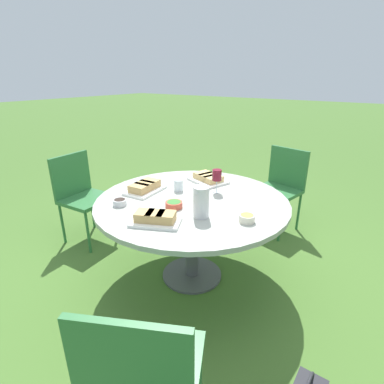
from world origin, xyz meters
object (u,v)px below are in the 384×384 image
Objects in this scene: dining_table at (192,209)px; wine_glass at (217,176)px; chair_far_back at (81,191)px; chair_near_right at (281,183)px; chair_near_left at (143,372)px; water_pitcher at (201,202)px.

wine_glass is at bearing 161.35° from dining_table.
chair_near_right is at bearing 131.77° from chair_far_back.
chair_near_left is at bearing 60.34° from chair_far_back.
chair_near_right is at bearing 178.45° from water_pitcher.
dining_table is 0.34m from wine_glass.
chair_near_right is at bearing 168.18° from dining_table.
water_pitcher reaches higher than chair_near_left.
chair_near_left and chair_near_right have the same top height.
chair_near_left is 1.55m from wine_glass.
dining_table is 0.37m from water_pitcher.
water_pitcher is 0.48m from wine_glass.
water_pitcher is (0.22, 0.23, 0.19)m from dining_table.
wine_glass is at bearing 104.12° from chair_far_back.
dining_table is at bearing 94.81° from chair_far_back.
water_pitcher is at bearing 46.51° from dining_table.
chair_far_back is (1.39, -1.56, 0.00)m from chair_near_right.
chair_near_right is at bearing 169.78° from wine_glass.
chair_near_left is (1.18, 0.60, -0.10)m from dining_table.
chair_far_back is at bearing -94.06° from water_pitcher.
chair_far_back is at bearing -119.66° from chair_near_left.
chair_near_right is (-1.29, 0.27, -0.10)m from dining_table.
dining_table is 1.32m from chair_near_right.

